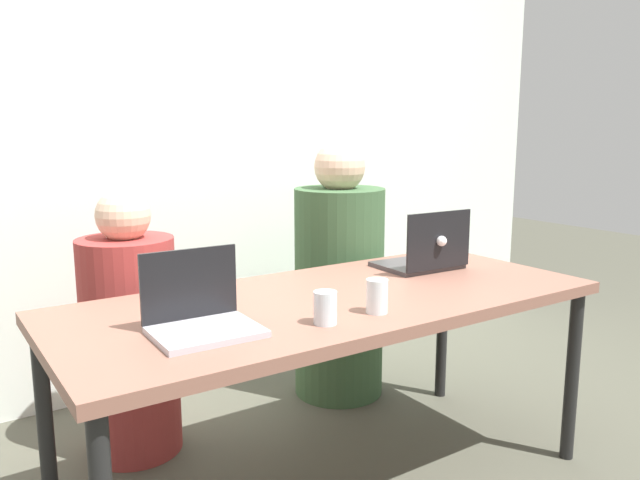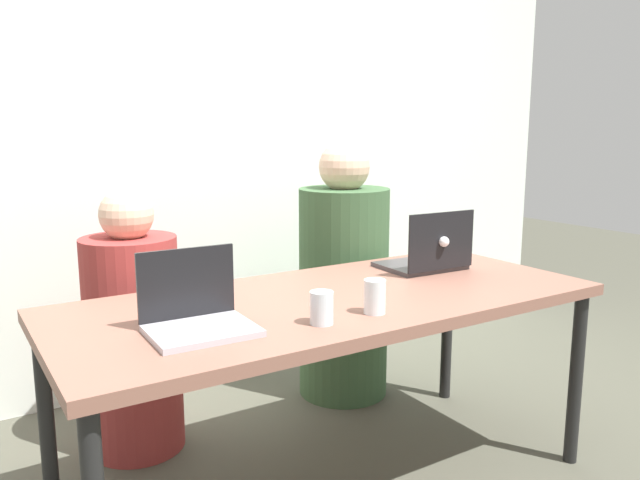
{
  "view_description": "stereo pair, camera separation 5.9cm",
  "coord_description": "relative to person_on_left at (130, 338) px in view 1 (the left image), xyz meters",
  "views": [
    {
      "loc": [
        -1.17,
        -1.67,
        1.27
      ],
      "look_at": [
        0.0,
        0.08,
        0.89
      ],
      "focal_mm": 35.0,
      "sensor_mm": 36.0,
      "label": 1
    },
    {
      "loc": [
        -1.12,
        -1.7,
        1.27
      ],
      "look_at": [
        0.0,
        0.08,
        0.89
      ],
      "focal_mm": 35.0,
      "sensor_mm": 36.0,
      "label": 2
    }
  ],
  "objects": [
    {
      "name": "water_glass_left",
      "position": [
        0.3,
        -0.89,
        0.28
      ],
      "size": [
        0.07,
        0.07,
        0.1
      ],
      "color": "silver",
      "rests_on": "desk"
    },
    {
      "name": "person_on_left",
      "position": [
        0.0,
        0.0,
        0.0
      ],
      "size": [
        0.41,
        0.41,
        1.04
      ],
      "rotation": [
        0.0,
        0.0,
        3.02
      ],
      "color": "#9F3432",
      "rests_on": "ground"
    },
    {
      "name": "back_wall",
      "position": [
        0.5,
        0.59,
        0.83
      ],
      "size": [
        4.8,
        0.1,
        2.59
      ],
      "primitive_type": "cube",
      "color": "silver",
      "rests_on": "ground"
    },
    {
      "name": "laptop_front_left",
      "position": [
        -0.02,
        -0.75,
        0.29
      ],
      "size": [
        0.29,
        0.26,
        0.22
      ],
      "rotation": [
        0.0,
        0.0,
        -0.03
      ],
      "color": "#B5B2BC",
      "rests_on": "desk"
    },
    {
      "name": "water_glass_center",
      "position": [
        0.5,
        -0.89,
        0.29
      ],
      "size": [
        0.07,
        0.07,
        0.11
      ],
      "color": "white",
      "rests_on": "desk"
    },
    {
      "name": "laptop_back_right",
      "position": [
        1.03,
        -0.54,
        0.3
      ],
      "size": [
        0.32,
        0.29,
        0.24
      ],
      "rotation": [
        0.0,
        0.0,
        3.1
      ],
      "color": "#3C383A",
      "rests_on": "desk"
    },
    {
      "name": "desk",
      "position": [
        0.5,
        -0.66,
        0.19
      ],
      "size": [
        1.85,
        0.79,
        0.71
      ],
      "color": "#875949",
      "rests_on": "ground"
    },
    {
      "name": "person_on_right",
      "position": [
        1.0,
        -0.0,
        0.07
      ],
      "size": [
        0.47,
        0.47,
        1.21
      ],
      "rotation": [
        0.0,
        0.0,
        3.26
      ],
      "color": "#3A5B37",
      "rests_on": "ground"
    }
  ]
}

